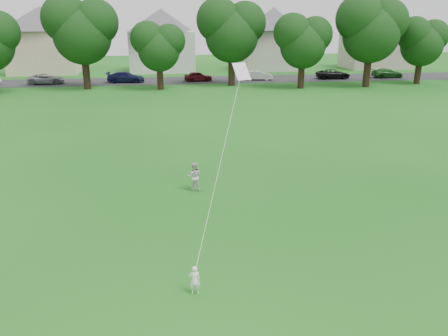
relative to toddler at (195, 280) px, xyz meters
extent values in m
plane|color=#125113|center=(-0.90, 2.10, -0.44)|extent=(160.00, 160.00, 0.00)
cube|color=#2D2D30|center=(-0.90, 44.10, -0.44)|extent=(90.00, 7.00, 0.01)
imported|color=white|center=(0.00, 0.00, 0.00)|extent=(0.34, 0.23, 0.89)
imported|color=beige|center=(0.51, 7.81, 0.22)|extent=(0.70, 0.57, 1.32)
plane|color=white|center=(2.59, 7.71, 4.83)|extent=(0.96, 0.79, 0.66)
cylinder|color=white|center=(1.29, 3.86, 2.51)|extent=(0.01, 0.01, 9.36)
cylinder|color=black|center=(-9.06, 38.73, 1.44)|extent=(0.76, 0.76, 3.76)
cylinder|color=black|center=(-1.17, 37.35, 0.93)|extent=(0.68, 0.68, 2.75)
cylinder|color=black|center=(6.85, 39.15, 1.40)|extent=(0.76, 0.76, 3.69)
cylinder|color=black|center=(14.10, 36.22, 1.08)|extent=(0.70, 0.70, 3.06)
cylinder|color=black|center=(21.64, 36.24, 1.46)|extent=(0.77, 0.77, 3.80)
cylinder|color=black|center=(28.63, 37.75, 1.02)|extent=(0.69, 0.69, 2.92)
imported|color=gray|center=(-14.40, 43.10, 0.14)|extent=(4.34, 2.42, 1.15)
imported|color=#13173D|center=(-5.31, 43.10, 0.20)|extent=(4.45, 2.00, 1.27)
imported|color=#4E0F15|center=(3.33, 43.10, 0.15)|extent=(3.44, 1.46, 1.16)
imported|color=silver|center=(10.78, 43.10, 0.14)|extent=(3.61, 1.59, 1.15)
imported|color=black|center=(20.43, 43.10, 0.16)|extent=(4.26, 1.98, 1.18)
imported|color=#1A4B19|center=(27.66, 43.10, 0.14)|extent=(3.98, 1.64, 1.15)
cube|color=beige|center=(-16.90, 54.10, 2.39)|extent=(8.84, 7.26, 5.67)
pyramid|color=#524F55|center=(-16.90, 54.10, 8.34)|extent=(12.75, 12.75, 3.12)
cube|color=silver|center=(-0.90, 54.10, 2.31)|extent=(9.00, 6.39, 5.50)
pyramid|color=#524F55|center=(-0.90, 54.10, 8.08)|extent=(12.98, 12.98, 3.02)
cube|color=#BCB8A9|center=(15.10, 54.10, 2.38)|extent=(8.51, 6.61, 5.65)
pyramid|color=#524F55|center=(15.10, 54.10, 8.31)|extent=(12.28, 12.28, 3.11)
cube|color=#AFA391|center=(31.10, 54.10, 2.25)|extent=(9.12, 6.76, 5.38)
pyramid|color=#524F55|center=(31.10, 54.10, 7.90)|extent=(13.15, 13.15, 2.96)
camera|label=1|loc=(-0.56, -10.55, 6.99)|focal=35.00mm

